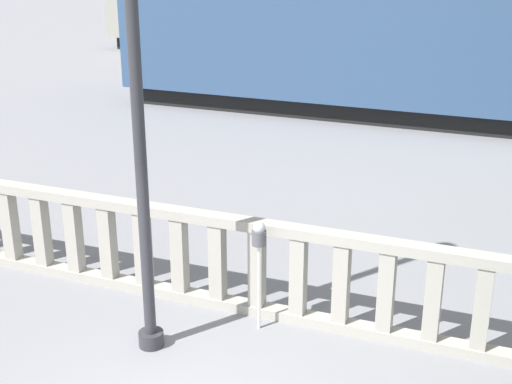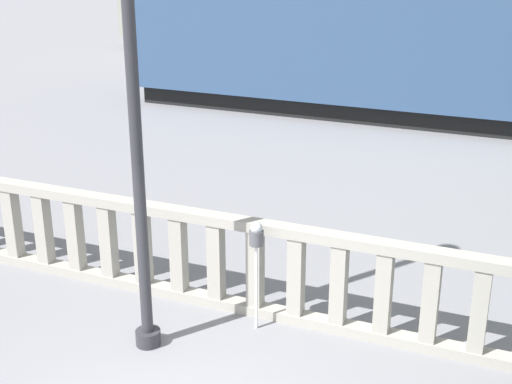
# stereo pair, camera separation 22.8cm
# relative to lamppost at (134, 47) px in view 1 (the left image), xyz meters

# --- Properties ---
(balustrade) EXTENTS (17.03, 0.24, 1.40)m
(balustrade) POSITION_rel_lamppost_xyz_m (1.27, 1.26, -3.14)
(balustrade) COLOR #9E998E
(balustrade) RESTS_ON ground
(lamppost) EXTENTS (0.37, 0.37, 6.84)m
(lamppost) POSITION_rel_lamppost_xyz_m (0.00, 0.00, 0.00)
(lamppost) COLOR #2D2D33
(lamppost) RESTS_ON ground
(parking_meter) EXTENTS (0.19, 0.19, 1.55)m
(parking_meter) POSITION_rel_lamppost_xyz_m (1.14, 0.90, -2.57)
(parking_meter) COLOR silver
(parking_meter) RESTS_ON ground
(train_far) EXTENTS (29.01, 3.06, 4.46)m
(train_far) POSITION_rel_lamppost_xyz_m (1.28, 21.72, -1.82)
(train_far) COLOR black
(train_far) RESTS_ON ground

